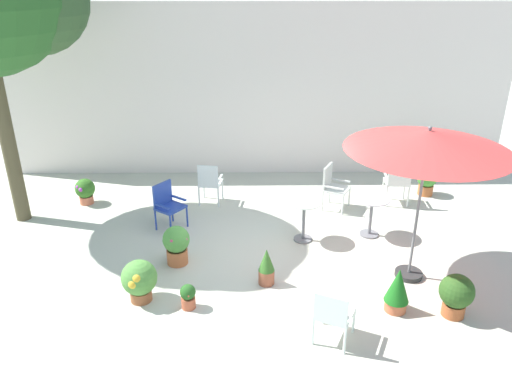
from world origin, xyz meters
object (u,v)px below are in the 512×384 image
at_px(potted_plant_5, 398,289).
at_px(patio_umbrella_0, 428,142).
at_px(cafe_table_1, 371,210).
at_px(potted_plant_4, 456,294).
at_px(patio_chair_1, 333,312).
at_px(potted_plant_6, 427,180).
at_px(patio_chair_4, 210,181).
at_px(patio_chair_3, 167,203).
at_px(potted_plant_2, 139,280).
at_px(patio_chair_0, 398,179).
at_px(potted_plant_3, 267,266).
at_px(potted_plant_7, 85,190).
at_px(cafe_table_0, 304,214).
at_px(potted_plant_1, 188,296).
at_px(potted_plant_0, 176,244).
at_px(patio_chair_2, 333,185).

bearing_deg(potted_plant_5, patio_umbrella_0, 62.58).
height_order(patio_umbrella_0, cafe_table_1, patio_umbrella_0).
bearing_deg(patio_umbrella_0, potted_plant_4, -70.95).
distance_m(patio_chair_1, potted_plant_6, 5.52).
bearing_deg(patio_chair_4, potted_plant_6, 5.19).
height_order(patio_chair_3, potted_plant_2, patio_chair_3).
relative_size(patio_umbrella_0, patio_chair_0, 2.55).
bearing_deg(potted_plant_3, patio_chair_0, 45.51).
bearing_deg(potted_plant_7, cafe_table_0, -19.98).
bearing_deg(cafe_table_0, potted_plant_7, 160.02).
bearing_deg(potted_plant_1, patio_chair_1, -21.08).
distance_m(patio_umbrella_0, potted_plant_5, 2.18).
distance_m(patio_chair_3, potted_plant_5, 4.54).
xyz_separation_m(potted_plant_0, potted_plant_3, (1.49, -0.62, -0.06)).
height_order(patio_chair_3, potted_plant_6, patio_chair_3).
relative_size(potted_plant_5, potted_plant_7, 1.26).
height_order(cafe_table_1, potted_plant_0, cafe_table_1).
bearing_deg(patio_chair_3, patio_chair_1, -51.17).
relative_size(patio_umbrella_0, cafe_table_0, 3.24).
xyz_separation_m(potted_plant_5, potted_plant_6, (1.76, 4.09, -0.01)).
relative_size(potted_plant_0, potted_plant_2, 1.03).
distance_m(patio_chair_0, patio_chair_4, 3.93).
xyz_separation_m(potted_plant_0, potted_plant_5, (3.36, -1.33, -0.01)).
height_order(potted_plant_0, potted_plant_6, potted_plant_0).
distance_m(patio_chair_0, patio_chair_3, 4.76).
bearing_deg(patio_chair_3, potted_plant_3, -46.42).
height_order(potted_plant_0, potted_plant_5, potted_plant_5).
bearing_deg(patio_chair_0, potted_plant_6, 32.09).
relative_size(patio_chair_3, potted_plant_6, 1.44).
bearing_deg(potted_plant_3, potted_plant_1, -152.58).
height_order(patio_umbrella_0, potted_plant_4, patio_umbrella_0).
distance_m(patio_chair_1, potted_plant_1, 2.16).
bearing_deg(potted_plant_1, cafe_table_0, 46.61).
xyz_separation_m(patio_chair_2, potted_plant_7, (-5.19, 0.28, -0.22)).
bearing_deg(patio_chair_3, potted_plant_5, -35.43).
distance_m(potted_plant_6, potted_plant_7, 7.38).
xyz_separation_m(patio_umbrella_0, potted_plant_1, (-3.49, -0.78, -2.10)).
bearing_deg(potted_plant_0, potted_plant_3, -22.66).
distance_m(patio_chair_4, potted_plant_3, 3.16).
bearing_deg(potted_plant_0, potted_plant_1, -75.45).
height_order(patio_umbrella_0, patio_chair_3, patio_umbrella_0).
xyz_separation_m(potted_plant_4, potted_plant_7, (-6.41, 3.84, -0.06)).
bearing_deg(potted_plant_4, potted_plant_7, 149.05).
relative_size(patio_chair_4, potted_plant_0, 1.34).
bearing_deg(potted_plant_2, potted_plant_3, 12.41).
height_order(cafe_table_0, patio_chair_2, patio_chair_2).
bearing_deg(potted_plant_2, potted_plant_4, -5.12).
bearing_deg(patio_chair_3, potted_plant_1, -75.45).
distance_m(patio_chair_2, patio_chair_3, 3.38).
xyz_separation_m(patio_chair_0, potted_plant_3, (-2.83, -2.88, -0.26)).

